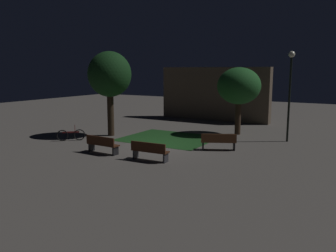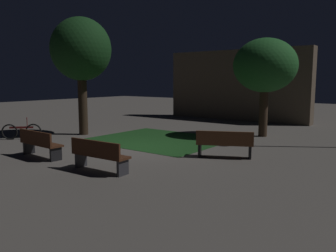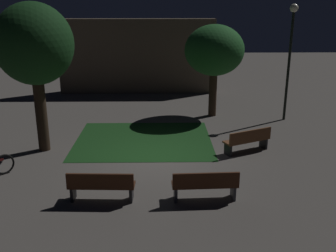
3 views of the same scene
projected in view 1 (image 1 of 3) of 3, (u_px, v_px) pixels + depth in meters
name	position (u px, v px, depth m)	size (l,w,h in m)	color
ground_plane	(159.00, 145.00, 19.35)	(60.00, 60.00, 0.00)	#56514C
grass_lawn	(168.00, 138.00, 21.17)	(5.31, 4.54, 0.01)	#194219
bench_by_lamp	(102.00, 144.00, 17.35)	(1.82, 0.55, 0.88)	#422314
bench_corner	(149.00, 150.00, 15.94)	(1.82, 0.56, 0.88)	#422314
bench_lawn_edge	(219.00, 141.00, 18.02)	(1.83, 1.21, 0.88)	brown
tree_right_canopy	(239.00, 86.00, 22.06)	(2.74, 2.74, 4.28)	#38281C
tree_back_right	(110.00, 75.00, 21.52)	(2.68, 2.68, 5.25)	#2D2116
lamp_post_plaza_east	(290.00, 82.00, 19.75)	(0.36, 0.36, 5.15)	black
bicycle	(71.00, 135.00, 20.48)	(1.22, 1.16, 0.93)	black
building_wall_backdrop	(214.00, 94.00, 28.55)	(9.18, 0.80, 4.32)	brown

